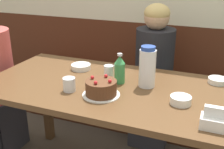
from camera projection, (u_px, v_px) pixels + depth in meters
name	position (u px, v px, depth m)	size (l,w,h in m)	color
bench_seat	(143.00, 104.00, 2.58)	(2.38, 0.38, 0.46)	#472314
dining_table	(108.00, 99.00, 1.71)	(1.49, 0.78, 0.76)	brown
birthday_cake	(101.00, 88.00, 1.53)	(0.21, 0.21, 0.11)	white
water_pitcher	(147.00, 67.00, 1.62)	(0.10, 0.10, 0.24)	white
soju_bottle	(120.00, 69.00, 1.68)	(0.06, 0.06, 0.19)	#388E4C
napkin_holder	(213.00, 120.00, 1.22)	(0.11, 0.08, 0.11)	white
bowl_soup_white	(181.00, 100.00, 1.44)	(0.11, 0.11, 0.04)	white
bowl_rice_small	(81.00, 67.00, 1.92)	(0.13, 0.13, 0.04)	white
bowl_side_dish	(218.00, 81.00, 1.70)	(0.12, 0.12, 0.03)	white
glass_water_tall	(69.00, 84.00, 1.58)	(0.07, 0.07, 0.08)	silver
glass_tumbler_short	(109.00, 72.00, 1.76)	(0.06, 0.06, 0.08)	silver
person_pale_blue_shirt	(153.00, 82.00, 2.27)	(0.30, 0.34, 1.17)	#33333D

